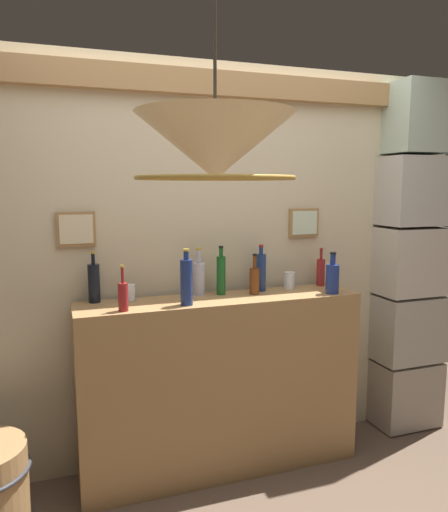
{
  "coord_description": "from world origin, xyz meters",
  "views": [
    {
      "loc": [
        -0.89,
        -1.73,
        1.69
      ],
      "look_at": [
        0.0,
        0.8,
        1.3
      ],
      "focal_mm": 34.26,
      "sensor_mm": 36.0,
      "label": 1
    }
  ],
  "objects_px": {
    "liquor_bottle_tequila": "(321,272)",
    "glass_tumbler_highball": "(289,280)",
    "liquor_bottle_mezcal": "(261,272)",
    "liquor_bottle_port": "(221,274)",
    "liquor_bottle_brandy": "(254,280)",
    "liquor_bottle_rye": "(199,277)",
    "liquor_bottle_whiskey": "(94,283)",
    "liquor_bottle_amaro": "(123,296)",
    "glass_tumbler_rocks": "(129,293)",
    "pendant_lamp": "(215,148)",
    "liquor_bottle_bourbon": "(332,278)",
    "liquor_bottle_rum": "(186,281)"
  },
  "relations": [
    {
      "from": "liquor_bottle_amaro",
      "to": "glass_tumbler_highball",
      "type": "height_order",
      "value": "liquor_bottle_amaro"
    },
    {
      "from": "liquor_bottle_bourbon",
      "to": "liquor_bottle_rum",
      "type": "xyz_separation_m",
      "value": [
        -0.89,
        0.01,
        0.03
      ]
    },
    {
      "from": "liquor_bottle_port",
      "to": "glass_tumbler_highball",
      "type": "height_order",
      "value": "liquor_bottle_port"
    },
    {
      "from": "liquor_bottle_tequila",
      "to": "liquor_bottle_port",
      "type": "relative_size",
      "value": 0.84
    },
    {
      "from": "glass_tumbler_highball",
      "to": "pendant_lamp",
      "type": "distance_m",
      "value": 1.51
    },
    {
      "from": "glass_tumbler_rocks",
      "to": "liquor_bottle_brandy",
      "type": "bearing_deg",
      "value": -6.34
    },
    {
      "from": "liquor_bottle_port",
      "to": "liquor_bottle_whiskey",
      "type": "distance_m",
      "value": 0.72
    },
    {
      "from": "liquor_bottle_port",
      "to": "glass_tumbler_highball",
      "type": "distance_m",
      "value": 0.46
    },
    {
      "from": "liquor_bottle_brandy",
      "to": "liquor_bottle_whiskey",
      "type": "relative_size",
      "value": 0.85
    },
    {
      "from": "liquor_bottle_rum",
      "to": "liquor_bottle_rye",
      "type": "bearing_deg",
      "value": 58.1
    },
    {
      "from": "liquor_bottle_port",
      "to": "pendant_lamp",
      "type": "distance_m",
      "value": 1.26
    },
    {
      "from": "liquor_bottle_mezcal",
      "to": "liquor_bottle_port",
      "type": "height_order",
      "value": "liquor_bottle_port"
    },
    {
      "from": "liquor_bottle_tequila",
      "to": "glass_tumbler_highball",
      "type": "distance_m",
      "value": 0.23
    },
    {
      "from": "liquor_bottle_bourbon",
      "to": "liquor_bottle_rye",
      "type": "relative_size",
      "value": 0.89
    },
    {
      "from": "glass_tumbler_rocks",
      "to": "pendant_lamp",
      "type": "distance_m",
      "value": 1.28
    },
    {
      "from": "liquor_bottle_bourbon",
      "to": "liquor_bottle_tequila",
      "type": "height_order",
      "value": "liquor_bottle_bourbon"
    },
    {
      "from": "liquor_bottle_rum",
      "to": "liquor_bottle_tequila",
      "type": "xyz_separation_m",
      "value": [
        0.94,
        0.21,
        -0.04
      ]
    },
    {
      "from": "liquor_bottle_rum",
      "to": "pendant_lamp",
      "type": "bearing_deg",
      "value": -97.75
    },
    {
      "from": "glass_tumbler_highball",
      "to": "liquor_bottle_rye",
      "type": "bearing_deg",
      "value": 178.31
    },
    {
      "from": "liquor_bottle_amaro",
      "to": "pendant_lamp",
      "type": "relative_size",
      "value": 0.37
    },
    {
      "from": "liquor_bottle_rum",
      "to": "liquor_bottle_amaro",
      "type": "height_order",
      "value": "liquor_bottle_rum"
    },
    {
      "from": "liquor_bottle_port",
      "to": "glass_tumbler_highball",
      "type": "xyz_separation_m",
      "value": [
        0.46,
        0.02,
        -0.07
      ]
    },
    {
      "from": "liquor_bottle_rye",
      "to": "liquor_bottle_whiskey",
      "type": "bearing_deg",
      "value": 178.85
    },
    {
      "from": "liquor_bottle_rye",
      "to": "liquor_bottle_mezcal",
      "type": "bearing_deg",
      "value": -2.72
    },
    {
      "from": "liquor_bottle_amaro",
      "to": "liquor_bottle_port",
      "type": "relative_size",
      "value": 0.82
    },
    {
      "from": "liquor_bottle_port",
      "to": "glass_tumbler_rocks",
      "type": "relative_size",
      "value": 3.22
    },
    {
      "from": "liquor_bottle_brandy",
      "to": "pendant_lamp",
      "type": "xyz_separation_m",
      "value": [
        -0.56,
        -0.97,
        0.68
      ]
    },
    {
      "from": "pendant_lamp",
      "to": "glass_tumbler_highball",
      "type": "bearing_deg",
      "value": 51.38
    },
    {
      "from": "glass_tumbler_highball",
      "to": "pendant_lamp",
      "type": "bearing_deg",
      "value": -128.62
    },
    {
      "from": "liquor_bottle_brandy",
      "to": "pendant_lamp",
      "type": "bearing_deg",
      "value": -120.19
    },
    {
      "from": "liquor_bottle_tequila",
      "to": "liquor_bottle_whiskey",
      "type": "xyz_separation_m",
      "value": [
        -1.41,
        0.02,
        0.02
      ]
    },
    {
      "from": "liquor_bottle_rye",
      "to": "liquor_bottle_whiskey",
      "type": "xyz_separation_m",
      "value": [
        -0.6,
        0.01,
        0.0
      ]
    },
    {
      "from": "liquor_bottle_mezcal",
      "to": "pendant_lamp",
      "type": "height_order",
      "value": "pendant_lamp"
    },
    {
      "from": "glass_tumbler_rocks",
      "to": "liquor_bottle_port",
      "type": "bearing_deg",
      "value": -2.85
    },
    {
      "from": "liquor_bottle_rum",
      "to": "liquor_bottle_tequila",
      "type": "distance_m",
      "value": 0.97
    },
    {
      "from": "liquor_bottle_brandy",
      "to": "liquor_bottle_rye",
      "type": "xyz_separation_m",
      "value": [
        -0.31,
        0.09,
        0.02
      ]
    },
    {
      "from": "pendant_lamp",
      "to": "liquor_bottle_port",
      "type": "bearing_deg",
      "value": 69.97
    },
    {
      "from": "glass_tumbler_rocks",
      "to": "liquor_bottle_amaro",
      "type": "bearing_deg",
      "value": -105.12
    },
    {
      "from": "liquor_bottle_bourbon",
      "to": "liquor_bottle_port",
      "type": "height_order",
      "value": "liquor_bottle_port"
    },
    {
      "from": "glass_tumbler_highball",
      "to": "liquor_bottle_tequila",
      "type": "bearing_deg",
      "value": 3.23
    },
    {
      "from": "liquor_bottle_brandy",
      "to": "glass_tumbler_rocks",
      "type": "xyz_separation_m",
      "value": [
        -0.73,
        0.08,
        -0.04
      ]
    },
    {
      "from": "liquor_bottle_amaro",
      "to": "glass_tumbler_rocks",
      "type": "relative_size",
      "value": 2.66
    },
    {
      "from": "liquor_bottle_tequila",
      "to": "pendant_lamp",
      "type": "relative_size",
      "value": 0.37
    },
    {
      "from": "liquor_bottle_brandy",
      "to": "liquor_bottle_rye",
      "type": "relative_size",
      "value": 0.87
    },
    {
      "from": "liquor_bottle_brandy",
      "to": "liquor_bottle_amaro",
      "type": "distance_m",
      "value": 0.8
    },
    {
      "from": "liquor_bottle_rye",
      "to": "liquor_bottle_brandy",
      "type": "bearing_deg",
      "value": -15.93
    },
    {
      "from": "liquor_bottle_brandy",
      "to": "liquor_bottle_amaro",
      "type": "xyz_separation_m",
      "value": [
        -0.79,
        -0.14,
        -0.01
      ]
    },
    {
      "from": "liquor_bottle_port",
      "to": "glass_tumbler_rocks",
      "type": "height_order",
      "value": "liquor_bottle_port"
    },
    {
      "from": "glass_tumbler_rocks",
      "to": "liquor_bottle_whiskey",
      "type": "bearing_deg",
      "value": 173.52
    },
    {
      "from": "liquor_bottle_brandy",
      "to": "liquor_bottle_rye",
      "type": "distance_m",
      "value": 0.33
    }
  ]
}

